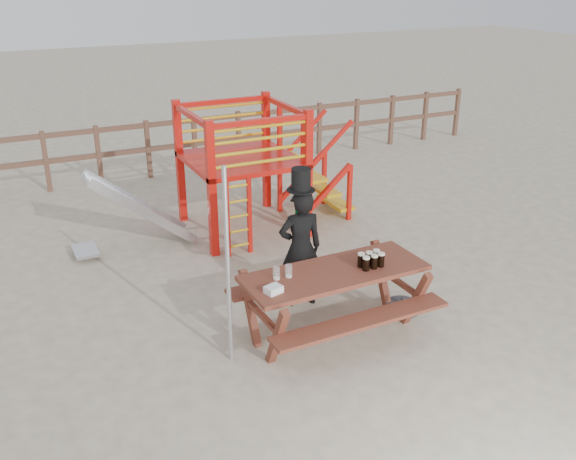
% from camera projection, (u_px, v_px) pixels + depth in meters
% --- Properties ---
extents(ground, '(60.00, 60.00, 0.00)m').
position_uv_depth(ground, '(340.00, 333.00, 7.80)').
color(ground, '#C3B698').
rests_on(ground, ground).
extents(back_fence, '(15.09, 0.09, 1.20)m').
position_uv_depth(back_fence, '(171.00, 140.00, 13.32)').
color(back_fence, brown).
rests_on(back_fence, ground).
extents(playground_fort, '(4.71, 1.84, 2.10)m').
position_uv_depth(playground_fort, '(238.00, 168.00, 10.40)').
color(playground_fort, red).
rests_on(playground_fort, ground).
extents(picnic_table, '(2.22, 1.56, 0.85)m').
position_uv_depth(picnic_table, '(334.00, 294.00, 7.59)').
color(picnic_table, brown).
rests_on(picnic_table, ground).
extents(man_with_hat, '(0.62, 0.46, 1.86)m').
position_uv_depth(man_with_hat, '(300.00, 245.00, 8.18)').
color(man_with_hat, black).
rests_on(man_with_hat, ground).
extents(metal_pole, '(0.05, 0.05, 2.29)m').
position_uv_depth(metal_pole, '(228.00, 269.00, 6.85)').
color(metal_pole, '#B2B2B7').
rests_on(metal_pole, ground).
extents(parasol_base, '(0.45, 0.45, 0.19)m').
position_uv_depth(parasol_base, '(402.00, 307.00, 8.28)').
color(parasol_base, '#323237').
rests_on(parasol_base, ground).
extents(paper_bag, '(0.21, 0.18, 0.08)m').
position_uv_depth(paper_bag, '(273.00, 289.00, 6.95)').
color(paper_bag, white).
rests_on(paper_bag, picnic_table).
extents(stout_pints, '(0.30, 0.20, 0.17)m').
position_uv_depth(stout_pints, '(371.00, 260.00, 7.53)').
color(stout_pints, black).
rests_on(stout_pints, picnic_table).
extents(empty_glasses, '(0.23, 0.09, 0.15)m').
position_uv_depth(empty_glasses, '(283.00, 273.00, 7.26)').
color(empty_glasses, silver).
rests_on(empty_glasses, picnic_table).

